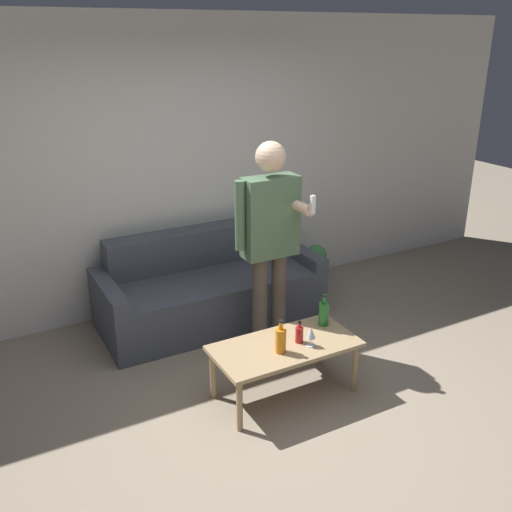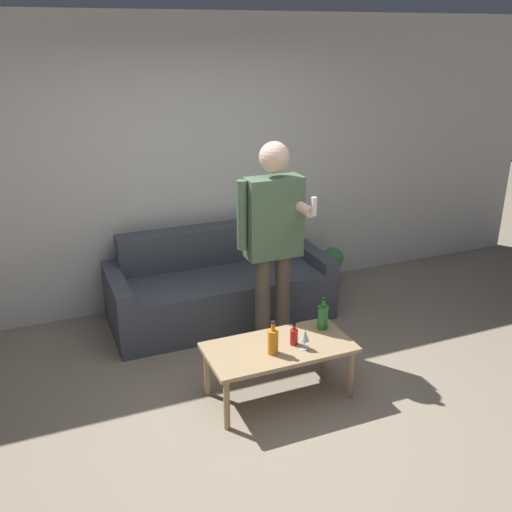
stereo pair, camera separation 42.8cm
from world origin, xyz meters
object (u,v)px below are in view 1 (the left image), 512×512
(couch, at_px, (209,289))
(person_standing_front, at_px, (269,233))
(bottle_orange, at_px, (324,313))
(coffee_table, at_px, (285,350))

(couch, height_order, person_standing_front, person_standing_front)
(couch, relative_size, person_standing_front, 1.14)
(person_standing_front, bearing_deg, couch, 105.43)
(bottle_orange, distance_m, person_standing_front, 0.75)
(bottle_orange, xyz_separation_m, person_standing_front, (-0.19, 0.51, 0.52))
(coffee_table, distance_m, person_standing_front, 0.94)
(coffee_table, distance_m, bottle_orange, 0.45)
(coffee_table, bearing_deg, bottle_orange, 15.63)
(couch, relative_size, bottle_orange, 7.94)
(couch, height_order, bottle_orange, couch)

